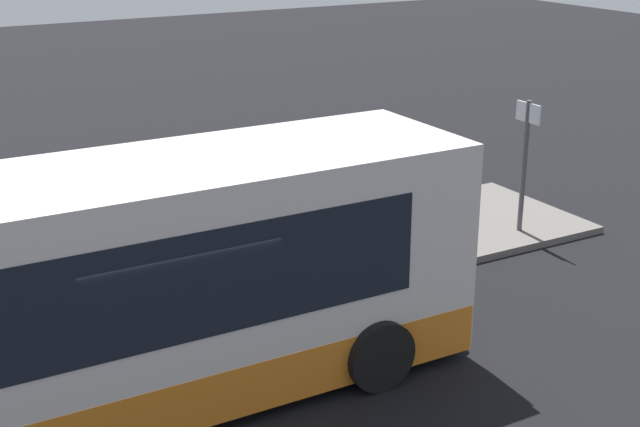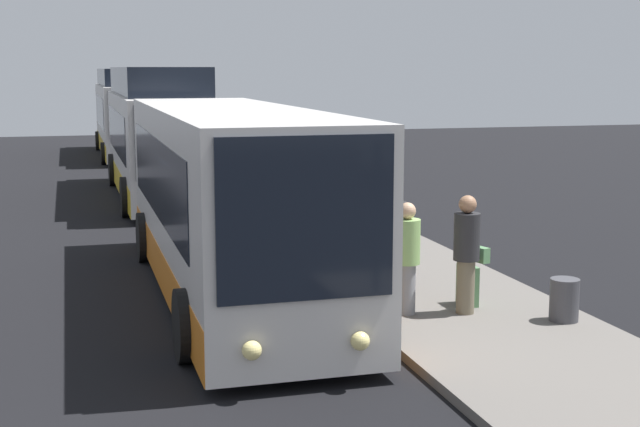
% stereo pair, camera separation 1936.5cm
% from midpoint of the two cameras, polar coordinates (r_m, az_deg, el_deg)
% --- Properties ---
extents(ground, '(80.00, 80.00, 0.00)m').
position_cam_midpoint_polar(ground, '(9.89, -61.17, -23.25)').
color(ground, black).
extents(platform, '(20.00, 3.45, 0.14)m').
position_cam_midpoint_polar(platform, '(12.28, -53.60, -13.56)').
color(platform, '#605B56').
rests_on(platform, ground).
extents(bus_lead, '(10.29, 2.76, 3.26)m').
position_cam_midpoint_polar(bus_lead, '(9.65, -67.91, -14.98)').
color(bus_lead, silver).
rests_on(bus_lead, ground).
extents(passenger_boarding, '(0.54, 0.66, 1.74)m').
position_cam_midpoint_polar(passenger_boarding, '(11.53, -56.36, -10.50)').
color(passenger_boarding, '#2D2D33').
rests_on(passenger_boarding, platform).
extents(passenger_waiting, '(0.52, 0.52, 1.76)m').
position_cam_midpoint_polar(passenger_waiting, '(10.33, -48.31, -10.72)').
color(passenger_waiting, gray).
rests_on(passenger_waiting, platform).
extents(passenger_with_bags, '(0.51, 0.65, 1.86)m').
position_cam_midpoint_polar(passenger_with_bags, '(11.02, -46.01, -8.17)').
color(passenger_with_bags, '#6B604C').
rests_on(passenger_with_bags, platform).
extents(suitcase, '(0.45, 0.21, 0.89)m').
position_cam_midpoint_polar(suitcase, '(11.63, -46.98, -10.97)').
color(suitcase, '#598C59').
rests_on(suitcase, platform).
extents(sign_post, '(0.10, 0.64, 2.63)m').
position_cam_midpoint_polar(sign_post, '(9.80, -10.70, -1.25)').
color(sign_post, '#4C4C51').
rests_on(sign_post, platform).
extents(trash_bin, '(0.44, 0.44, 0.65)m').
position_cam_midpoint_polar(trash_bin, '(12.17, -40.19, -8.11)').
color(trash_bin, '#3F3F44').
rests_on(trash_bin, platform).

